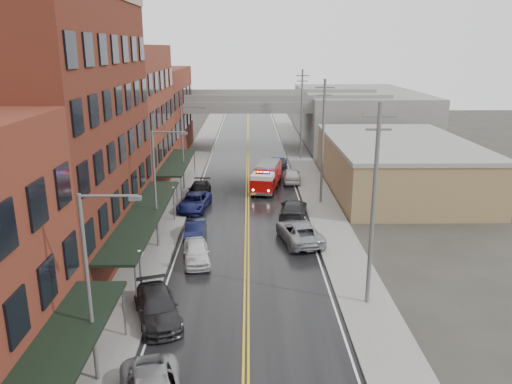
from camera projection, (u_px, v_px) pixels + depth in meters
name	position (u px, v px, depth m)	size (l,w,h in m)	color
road	(247.00, 221.00, 44.13)	(11.00, 160.00, 0.02)	black
sidewalk_left	(165.00, 220.00, 44.02)	(3.00, 160.00, 0.15)	slate
sidewalk_right	(329.00, 219.00, 44.21)	(3.00, 160.00, 0.15)	slate
curb_left	(183.00, 220.00, 44.04)	(0.30, 160.00, 0.15)	gray
curb_right	(311.00, 220.00, 44.19)	(0.30, 160.00, 0.15)	gray
brick_building_b	(56.00, 133.00, 34.72)	(9.00, 20.00, 18.00)	#4C1C14
brick_building_c	(120.00, 120.00, 51.94)	(9.00, 15.00, 15.00)	maroon
brick_building_far	(152.00, 113.00, 69.17)	(9.00, 20.00, 12.00)	#632D19
tan_building	(397.00, 167.00, 53.25)	(14.00, 22.00, 5.00)	olive
right_far_block	(358.00, 116.00, 81.66)	(18.00, 30.00, 8.00)	slate
awning_0	(40.00, 382.00, 18.24)	(2.60, 16.00, 3.09)	black
awning_1	(144.00, 215.00, 36.48)	(2.60, 18.00, 3.09)	black
awning_2	(177.00, 162.00, 53.28)	(2.60, 13.00, 3.09)	black
globe_lamp_1	(140.00, 263.00, 29.96)	(0.44, 0.44, 3.12)	#59595B
globe_lamp_2	(174.00, 196.00, 43.40)	(0.44, 0.44, 3.12)	#59595B
street_lamp_0	(93.00, 278.00, 21.48)	(2.64, 0.22, 9.00)	#59595B
street_lamp_1	(158.00, 182.00, 36.84)	(2.64, 0.22, 9.00)	#59595B
street_lamp_2	(185.00, 142.00, 52.20)	(2.64, 0.22, 9.00)	#59595B
utility_pole_0	(374.00, 203.00, 28.07)	(1.80, 0.24, 12.00)	#59595B
utility_pole_1	(323.00, 140.00, 47.27)	(1.80, 0.24, 12.00)	#59595B
utility_pole_2	(302.00, 113.00, 66.47)	(1.80, 0.24, 12.00)	#59595B
overpass	(248.00, 109.00, 73.18)	(40.00, 10.00, 7.50)	slate
fire_truck	(266.00, 176.00, 53.57)	(4.02, 7.64, 2.68)	#A70907
parked_car_left_3	(157.00, 307.00, 27.89)	(2.19, 5.37, 1.56)	#232325
parked_car_left_4	(196.00, 252.00, 35.42)	(1.81, 4.50, 1.53)	silver
parked_car_left_5	(195.00, 230.00, 39.76)	(1.52, 4.36, 1.44)	black
parked_car_left_6	(194.00, 202.00, 46.93)	(2.50, 5.41, 1.50)	#14184D
parked_car_left_7	(199.00, 190.00, 50.95)	(2.06, 5.08, 1.47)	black
parked_car_right_0	(299.00, 232.00, 39.13)	(2.74, 5.95, 1.65)	gray
parked_car_right_1	(293.00, 209.00, 44.60)	(2.34, 5.75, 1.67)	#252628
parked_car_right_2	(292.00, 175.00, 56.50)	(1.92, 4.78, 1.63)	silver
parked_car_right_3	(278.00, 163.00, 62.97)	(1.56, 4.48, 1.48)	black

